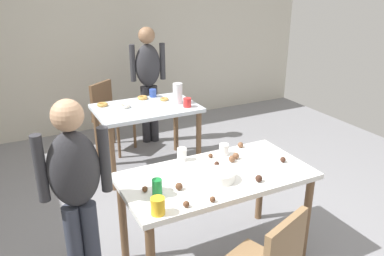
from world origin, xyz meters
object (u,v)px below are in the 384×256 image
Objects in this scene: pitcher_far at (178,93)px; dining_table_near at (216,185)px; soda_can at (157,188)px; dining_table_far at (146,116)px; person_girl_near at (76,188)px; person_adult_far at (148,75)px; chair_far_table at (109,113)px; mixing_bowl at (220,176)px.

dining_table_near is at bearing -105.32° from pitcher_far.
soda_can is at bearing -118.59° from pitcher_far.
dining_table_far is 1.96m from person_girl_near.
dining_table_near is 1.25× the size of dining_table_far.
person_adult_far is at bearing 93.78° from pitcher_far.
chair_far_table reaches higher than dining_table_near.
dining_table_near is at bearing -99.34° from person_adult_far.
mixing_bowl is (0.95, -0.16, -0.07)m from person_girl_near.
dining_table_near is 0.16m from mixing_bowl.
dining_table_near is 0.92× the size of person_adult_far.
person_adult_far reaches higher than chair_far_table.
pitcher_far is at bearing -86.22° from person_adult_far.
soda_can is 1.99m from pitcher_far.
mixing_bowl is 0.92× the size of pitcher_far.
chair_far_table is at bearing 70.47° from person_girl_near.
person_girl_near is at bearing 170.29° from mixing_bowl.
dining_table_far is 0.43m from pitcher_far.
dining_table_far is at bearing 171.72° from pitcher_far.
pitcher_far is at bearing 74.68° from dining_table_near.
dining_table_near is 1.60× the size of chair_far_table.
pitcher_far reaches higher than dining_table_far.
soda_can is at bearing -108.17° from dining_table_far.
soda_can is 0.53× the size of pitcher_far.
person_girl_near reaches higher than pitcher_far.
mixing_bowl is (-0.11, -1.79, 0.14)m from dining_table_far.
dining_table_far is 1.90m from soda_can.
dining_table_near is 2.48m from person_adult_far.
dining_table_near is at bearing -4.23° from person_girl_near.
person_girl_near is (-0.83, -2.34, 0.35)m from chair_far_table.
person_girl_near is 6.19× the size of pitcher_far.
chair_far_table is 2.51m from person_girl_near.
soda_can reaches higher than dining_table_far.
mixing_bowl is at bearing -104.51° from dining_table_near.
person_girl_near is at bearing -109.53° from chair_far_table.
person_girl_near is 2.73m from person_adult_far.
soda_can is (-0.47, -0.00, 0.03)m from mixing_bowl.
pitcher_far reaches higher than dining_table_near.
person_girl_near is at bearing -123.18° from dining_table_far.
chair_far_table is (-0.14, 2.41, -0.16)m from dining_table_near.
chair_far_table is at bearing 81.97° from soda_can.
pitcher_far is at bearing 47.88° from person_girl_near.
dining_table_near and dining_table_far have the same top height.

